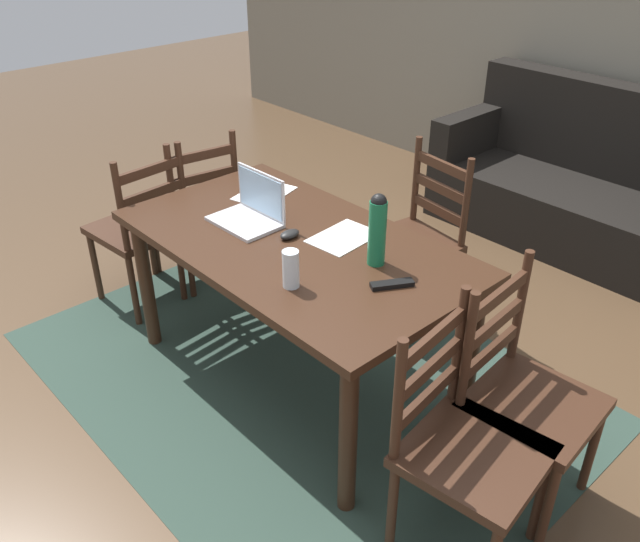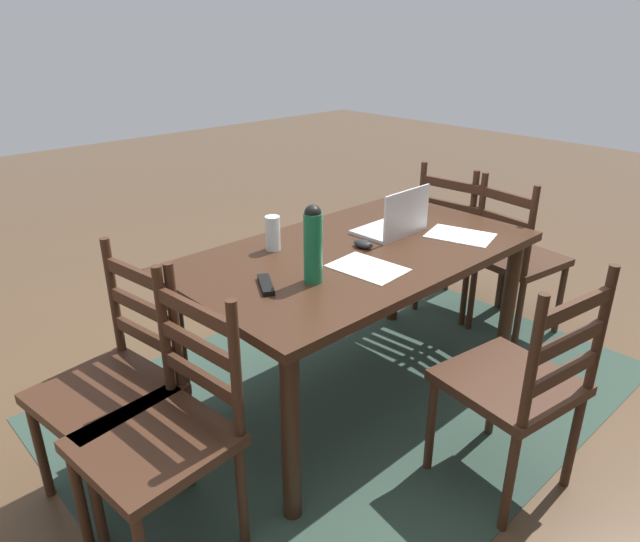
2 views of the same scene
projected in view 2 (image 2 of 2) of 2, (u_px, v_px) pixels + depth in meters
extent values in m
plane|color=brown|center=(354.00, 392.00, 2.86)|extent=(14.00, 14.00, 0.00)
cube|color=#2D4238|center=(354.00, 391.00, 2.85)|extent=(2.66, 1.90, 0.01)
cube|color=#382114|center=(358.00, 253.00, 2.56)|extent=(1.61, 0.91, 0.04)
cylinder|color=#382114|center=(394.00, 265.00, 3.42)|extent=(0.07, 0.07, 0.72)
cylinder|color=#382114|center=(179.00, 353.00, 2.51)|extent=(0.07, 0.07, 0.72)
cylinder|color=#382114|center=(508.00, 307.00, 2.92)|extent=(0.07, 0.07, 0.72)
cylinder|color=#382114|center=(291.00, 436.00, 2.01)|extent=(0.07, 0.07, 0.72)
cube|color=#3D2316|center=(105.00, 394.00, 2.09)|extent=(0.50, 0.50, 0.04)
cylinder|color=#3D2316|center=(96.00, 499.00, 1.93)|extent=(0.04, 0.04, 0.43)
cylinder|color=#3D2316|center=(40.00, 450.00, 2.15)|extent=(0.04, 0.04, 0.43)
cylinder|color=#3D2316|center=(186.00, 440.00, 2.20)|extent=(0.04, 0.04, 0.43)
cylinder|color=#3D2316|center=(128.00, 402.00, 2.42)|extent=(0.04, 0.04, 0.43)
cylinder|color=#3D2316|center=(175.00, 329.00, 2.02)|extent=(0.04, 0.04, 0.50)
cylinder|color=#3D2316|center=(114.00, 298.00, 2.24)|extent=(0.04, 0.04, 0.50)
cube|color=#3D2316|center=(146.00, 336.00, 2.17)|extent=(0.07, 0.36, 0.05)
cube|color=#3D2316|center=(142.00, 307.00, 2.12)|extent=(0.07, 0.36, 0.05)
cube|color=#3D2316|center=(138.00, 276.00, 2.07)|extent=(0.07, 0.36, 0.05)
cube|color=#3D2316|center=(154.00, 443.00, 1.84)|extent=(0.48, 0.48, 0.04)
cylinder|color=#3D2316|center=(81.00, 502.00, 1.92)|extent=(0.04, 0.04, 0.43)
cylinder|color=#3D2316|center=(242.00, 495.00, 1.95)|extent=(0.04, 0.04, 0.43)
cylinder|color=#3D2316|center=(176.00, 445.00, 2.18)|extent=(0.04, 0.04, 0.43)
cylinder|color=#3D2316|center=(236.00, 373.00, 1.76)|extent=(0.04, 0.04, 0.50)
cylinder|color=#3D2316|center=(164.00, 332.00, 1.99)|extent=(0.04, 0.04, 0.50)
cube|color=#3D2316|center=(200.00, 377.00, 1.92)|extent=(0.06, 0.36, 0.05)
cube|color=#3D2316|center=(197.00, 345.00, 1.87)|extent=(0.06, 0.36, 0.05)
cube|color=#3D2316|center=(194.00, 311.00, 1.82)|extent=(0.06, 0.36, 0.05)
cube|color=#3D2316|center=(463.00, 242.00, 3.51)|extent=(0.48, 0.48, 0.04)
cylinder|color=#3D2316|center=(448.00, 261.00, 3.85)|extent=(0.04, 0.04, 0.43)
cylinder|color=#3D2316|center=(501.00, 276.00, 3.62)|extent=(0.04, 0.04, 0.43)
cylinder|color=#3D2316|center=(417.00, 278.00, 3.59)|extent=(0.04, 0.04, 0.43)
cylinder|color=#3D2316|center=(472.00, 296.00, 3.36)|extent=(0.04, 0.04, 0.43)
cylinder|color=#3D2316|center=(421.00, 204.00, 3.39)|extent=(0.04, 0.04, 0.50)
cylinder|color=#3D2316|center=(480.00, 217.00, 3.16)|extent=(0.04, 0.04, 0.50)
cube|color=#3D2316|center=(448.00, 227.00, 3.31)|extent=(0.06, 0.36, 0.05)
cube|color=#3D2316|center=(450.00, 206.00, 3.26)|extent=(0.06, 0.36, 0.05)
cube|color=#3D2316|center=(452.00, 185.00, 3.21)|extent=(0.06, 0.36, 0.05)
cube|color=#3D2316|center=(509.00, 382.00, 2.15)|extent=(0.50, 0.50, 0.04)
cylinder|color=#3D2316|center=(431.00, 425.00, 2.29)|extent=(0.04, 0.04, 0.43)
cylinder|color=#3D2316|center=(494.00, 392.00, 2.49)|extent=(0.04, 0.04, 0.43)
cylinder|color=#3D2316|center=(509.00, 482.00, 2.00)|extent=(0.04, 0.04, 0.43)
cylinder|color=#3D2316|center=(573.00, 441.00, 2.20)|extent=(0.04, 0.04, 0.43)
cylinder|color=#3D2316|center=(532.00, 366.00, 1.80)|extent=(0.04, 0.04, 0.50)
cylinder|color=#3D2316|center=(600.00, 331.00, 2.00)|extent=(0.04, 0.04, 0.50)
cube|color=#3D2316|center=(563.00, 373.00, 1.94)|extent=(0.36, 0.08, 0.05)
cube|color=#3D2316|center=(569.00, 341.00, 1.89)|extent=(0.36, 0.08, 0.05)
cube|color=#3D2316|center=(576.00, 307.00, 1.84)|extent=(0.36, 0.08, 0.05)
cube|color=#3D2316|center=(517.00, 259.00, 3.27)|extent=(0.50, 0.50, 0.04)
cylinder|color=#3D2316|center=(506.00, 277.00, 3.60)|extent=(0.04, 0.04, 0.43)
cylinder|color=#3D2316|center=(560.00, 299.00, 3.32)|extent=(0.04, 0.04, 0.43)
cylinder|color=#3D2316|center=(465.00, 292.00, 3.40)|extent=(0.04, 0.04, 0.43)
cylinder|color=#3D2316|center=(518.00, 317.00, 3.12)|extent=(0.04, 0.04, 0.43)
cylinder|color=#3D2316|center=(472.00, 215.00, 3.20)|extent=(0.04, 0.04, 0.50)
cylinder|color=#3D2316|center=(530.00, 234.00, 2.92)|extent=(0.04, 0.04, 0.50)
cube|color=#3D2316|center=(498.00, 241.00, 3.10)|extent=(0.07, 0.36, 0.05)
cube|color=#3D2316|center=(500.00, 219.00, 3.05)|extent=(0.07, 0.36, 0.05)
cube|color=#3D2316|center=(503.00, 196.00, 3.00)|extent=(0.07, 0.36, 0.05)
cube|color=silver|center=(388.00, 230.00, 2.76)|extent=(0.32, 0.23, 0.02)
cube|color=silver|center=(407.00, 212.00, 2.65)|extent=(0.32, 0.02, 0.21)
cube|color=#A5CCEA|center=(406.00, 212.00, 2.65)|extent=(0.30, 0.01, 0.19)
cylinder|color=#197247|center=(313.00, 248.00, 2.18)|extent=(0.07, 0.07, 0.28)
sphere|color=black|center=(313.00, 213.00, 2.13)|extent=(0.07, 0.07, 0.07)
cylinder|color=silver|center=(273.00, 233.00, 2.52)|extent=(0.07, 0.07, 0.15)
ellipsoid|color=black|center=(363.00, 244.00, 2.56)|extent=(0.07, 0.10, 0.03)
cube|color=black|center=(266.00, 285.00, 2.19)|extent=(0.12, 0.17, 0.02)
cube|color=white|center=(460.00, 235.00, 2.71)|extent=(0.29, 0.34, 0.00)
cube|color=white|center=(368.00, 268.00, 2.35)|extent=(0.24, 0.31, 0.00)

